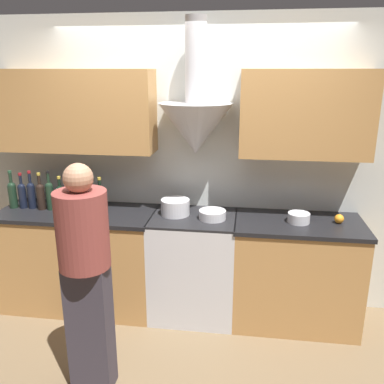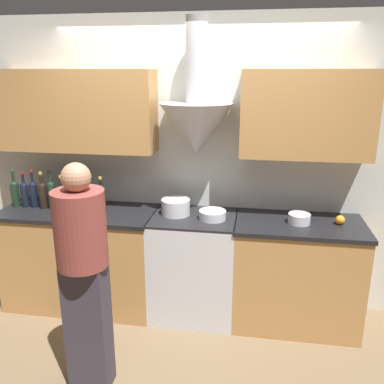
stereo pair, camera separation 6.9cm
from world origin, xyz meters
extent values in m
plane|color=brown|center=(0.00, 0.00, 0.00)|extent=(12.00, 12.00, 0.00)
cube|color=silver|center=(0.00, 0.67, 1.30)|extent=(8.40, 0.06, 2.60)
cone|color=silver|center=(0.00, 0.47, 1.67)|extent=(0.62, 0.62, 0.42)
cylinder|color=silver|center=(0.00, 0.47, 2.22)|extent=(0.17, 0.17, 0.67)
cube|color=#B27F47|center=(-1.05, 0.49, 1.80)|extent=(1.37, 0.32, 0.70)
cube|color=#B27F47|center=(0.89, 0.49, 1.80)|extent=(1.04, 0.32, 0.70)
cube|color=#B27F47|center=(-1.05, 0.34, 0.45)|extent=(1.37, 0.60, 0.90)
cube|color=black|center=(-1.05, 0.34, 0.92)|extent=(1.40, 0.62, 0.03)
cube|color=#B27F47|center=(0.89, 0.34, 0.45)|extent=(1.04, 0.60, 0.90)
cube|color=black|center=(0.89, 0.34, 0.92)|extent=(1.07, 0.62, 0.03)
cube|color=silver|center=(0.00, 0.34, 0.46)|extent=(0.73, 0.60, 0.91)
cube|color=black|center=(0.00, 0.05, 0.42)|extent=(0.51, 0.01, 0.41)
cube|color=black|center=(0.00, 0.34, 0.92)|extent=(0.73, 0.60, 0.02)
cube|color=silver|center=(0.00, 0.61, 0.86)|extent=(0.73, 0.06, 0.10)
cylinder|color=black|center=(-1.66, 0.35, 1.04)|extent=(0.07, 0.07, 0.20)
sphere|color=black|center=(-1.66, 0.35, 1.14)|extent=(0.07, 0.07, 0.07)
cylinder|color=black|center=(-1.66, 0.35, 1.21)|extent=(0.03, 0.03, 0.10)
cylinder|color=#234C33|center=(-1.66, 0.35, 1.27)|extent=(0.03, 0.03, 0.02)
cylinder|color=black|center=(-1.57, 0.36, 1.03)|extent=(0.07, 0.07, 0.20)
sphere|color=black|center=(-1.57, 0.36, 1.13)|extent=(0.07, 0.07, 0.07)
cylinder|color=black|center=(-1.57, 0.36, 1.19)|extent=(0.03, 0.03, 0.09)
cylinder|color=maroon|center=(-1.57, 0.36, 1.25)|extent=(0.03, 0.03, 0.02)
cylinder|color=black|center=(-1.48, 0.36, 1.04)|extent=(0.07, 0.07, 0.21)
sphere|color=black|center=(-1.48, 0.36, 1.14)|extent=(0.07, 0.07, 0.07)
cylinder|color=black|center=(-1.48, 0.36, 1.21)|extent=(0.03, 0.03, 0.10)
cylinder|color=maroon|center=(-1.48, 0.36, 1.27)|extent=(0.03, 0.03, 0.02)
cylinder|color=black|center=(-1.38, 0.34, 1.04)|extent=(0.07, 0.07, 0.20)
sphere|color=black|center=(-1.38, 0.34, 1.14)|extent=(0.07, 0.07, 0.07)
cylinder|color=black|center=(-1.38, 0.34, 1.20)|extent=(0.03, 0.03, 0.10)
cylinder|color=gold|center=(-1.38, 0.34, 1.26)|extent=(0.03, 0.03, 0.02)
cylinder|color=black|center=(-1.30, 0.35, 1.04)|extent=(0.07, 0.07, 0.22)
sphere|color=black|center=(-1.30, 0.35, 1.15)|extent=(0.07, 0.07, 0.07)
cylinder|color=black|center=(-1.30, 0.35, 1.22)|extent=(0.03, 0.03, 0.10)
cylinder|color=black|center=(-1.30, 0.35, 1.28)|extent=(0.03, 0.03, 0.02)
cylinder|color=black|center=(-1.20, 0.35, 1.03)|extent=(0.07, 0.07, 0.19)
sphere|color=black|center=(-1.20, 0.35, 1.12)|extent=(0.07, 0.07, 0.07)
cylinder|color=black|center=(-1.20, 0.35, 1.18)|extent=(0.03, 0.03, 0.08)
cylinder|color=gold|center=(-1.20, 0.35, 1.23)|extent=(0.03, 0.03, 0.02)
cylinder|color=black|center=(-1.12, 0.36, 1.04)|extent=(0.07, 0.07, 0.20)
sphere|color=black|center=(-1.12, 0.36, 1.14)|extent=(0.07, 0.07, 0.07)
cylinder|color=black|center=(-1.12, 0.36, 1.20)|extent=(0.03, 0.03, 0.09)
cylinder|color=#234C33|center=(-1.12, 0.36, 1.26)|extent=(0.03, 0.03, 0.02)
cylinder|color=black|center=(-1.01, 0.35, 1.04)|extent=(0.07, 0.07, 0.22)
sphere|color=black|center=(-1.01, 0.35, 1.15)|extent=(0.07, 0.07, 0.07)
cylinder|color=black|center=(-1.01, 0.35, 1.20)|extent=(0.03, 0.03, 0.08)
cylinder|color=gold|center=(-1.01, 0.35, 1.26)|extent=(0.03, 0.03, 0.02)
cylinder|color=black|center=(-0.92, 0.34, 1.03)|extent=(0.07, 0.07, 0.19)
sphere|color=black|center=(-0.92, 0.34, 1.12)|extent=(0.07, 0.07, 0.07)
cylinder|color=black|center=(-0.92, 0.34, 1.19)|extent=(0.03, 0.03, 0.11)
cylinder|color=#234C33|center=(-0.92, 0.34, 1.26)|extent=(0.03, 0.03, 0.02)
cylinder|color=black|center=(-0.83, 0.35, 1.03)|extent=(0.07, 0.07, 0.19)
sphere|color=black|center=(-0.83, 0.35, 1.12)|extent=(0.07, 0.07, 0.07)
cylinder|color=black|center=(-0.83, 0.35, 1.18)|extent=(0.03, 0.03, 0.09)
cylinder|color=gold|center=(-0.83, 0.35, 1.24)|extent=(0.03, 0.03, 0.02)
cylinder|color=silver|center=(-0.16, 0.37, 1.00)|extent=(0.25, 0.25, 0.14)
cylinder|color=silver|center=(0.16, 0.31, 0.97)|extent=(0.23, 0.23, 0.07)
sphere|color=orange|center=(1.20, 0.35, 0.97)|extent=(0.08, 0.08, 0.08)
cylinder|color=silver|center=(0.88, 0.32, 0.97)|extent=(0.18, 0.18, 0.08)
cube|color=#38333D|center=(-0.57, -0.66, 0.46)|extent=(0.28, 0.18, 0.93)
cylinder|color=brown|center=(-0.57, -0.66, 1.18)|extent=(0.33, 0.33, 0.50)
sphere|color=#AD7A5B|center=(-0.57, -0.66, 1.51)|extent=(0.18, 0.18, 0.18)
camera|label=1|loc=(0.44, -2.91, 2.14)|focal=38.00mm
camera|label=2|loc=(0.51, -2.90, 2.14)|focal=38.00mm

